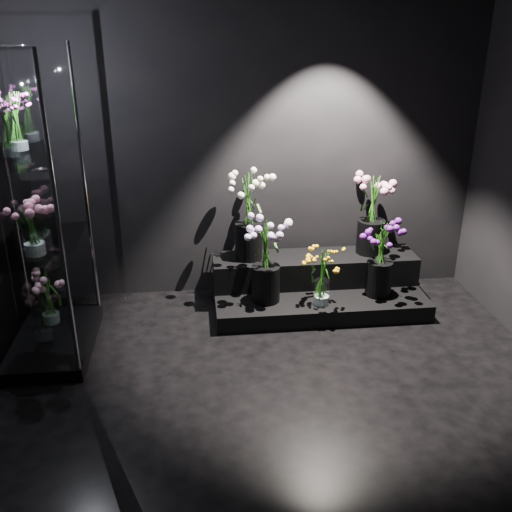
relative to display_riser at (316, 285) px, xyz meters
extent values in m
plane|color=black|center=(-0.52, -1.63, -0.17)|extent=(4.00, 4.00, 0.00)
plane|color=black|center=(-0.52, 0.37, 1.23)|extent=(4.00, 0.00, 4.00)
plane|color=black|center=(-0.52, -3.63, 1.23)|extent=(4.00, 0.00, 4.00)
cube|color=black|center=(0.00, -0.09, -0.09)|extent=(1.83, 0.81, 0.15)
cube|color=black|center=(0.00, 0.11, 0.11)|extent=(1.83, 0.41, 0.25)
cube|color=black|center=(-2.20, -0.54, -0.12)|extent=(0.61, 1.02, 0.10)
cube|color=white|center=(-2.20, -0.54, 0.69)|extent=(0.55, 0.96, 0.01)
cube|color=white|center=(-2.20, -0.54, 1.35)|extent=(0.55, 0.96, 0.01)
cylinder|color=white|center=(-0.03, -0.34, 0.09)|extent=(0.13, 0.13, 0.22)
cylinder|color=black|center=(-0.49, -0.22, 0.14)|extent=(0.24, 0.24, 0.32)
cylinder|color=black|center=(0.50, -0.21, 0.14)|extent=(0.22, 0.22, 0.31)
cylinder|color=black|center=(-0.60, 0.12, 0.40)|extent=(0.24, 0.24, 0.33)
cylinder|color=black|center=(0.51, 0.14, 0.39)|extent=(0.25, 0.25, 0.31)
cylinder|color=white|center=(-2.16, -0.75, 0.82)|extent=(0.15, 0.15, 0.25)
cylinder|color=white|center=(-2.25, -0.42, 1.45)|extent=(0.13, 0.13, 0.18)
cylinder|color=white|center=(-2.25, -0.32, 0.05)|extent=(0.14, 0.14, 0.24)
camera|label=1|loc=(-1.04, -4.53, 2.21)|focal=40.00mm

